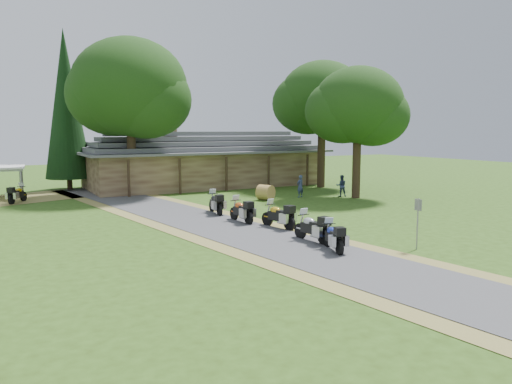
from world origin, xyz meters
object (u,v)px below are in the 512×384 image
hay_bale (265,192)px  motorcycle_row_b (312,226)px  motorcycle_row_a (333,236)px  motorcycle_row_c (278,214)px  motorcycle_row_d (241,209)px  motorcycle_carport_a (17,193)px  lodge (205,158)px  motorcycle_row_e (216,202)px

hay_bale → motorcycle_row_b: bearing=-110.9°
motorcycle_row_a → motorcycle_row_c: 5.29m
motorcycle_row_c → motorcycle_row_d: size_ratio=1.01×
motorcycle_row_d → hay_bale: (5.41, 6.81, -0.15)m
motorcycle_row_a → motorcycle_carport_a: (-10.61, 21.42, 0.01)m
lodge → motorcycle_row_c: 20.34m
motorcycle_row_a → motorcycle_row_e: bearing=20.1°
hay_bale → motorcycle_row_a: bearing=-109.2°
motorcycle_row_b → lodge: bearing=-16.5°
motorcycle_row_e → hay_bale: 6.61m
motorcycle_row_a → hay_bale: bearing=-1.7°
lodge → motorcycle_row_a: size_ratio=11.33×
lodge → motorcycle_row_a: (-4.85, -25.07, -1.80)m
motorcycle_carport_a → motorcycle_row_b: bearing=-118.3°
motorcycle_row_a → motorcycle_row_c: bearing=11.7°
motorcycle_carport_a → hay_bale: 17.12m
motorcycle_carport_a → hay_bale: (15.62, -7.02, -0.11)m
motorcycle_row_b → motorcycle_row_d: motorcycle_row_b is taller
lodge → motorcycle_row_d: lodge is taller
motorcycle_row_a → lodge: bearing=6.5°
hay_bale → motorcycle_row_e: bearing=-146.6°
motorcycle_row_c → motorcycle_row_d: bearing=9.4°
motorcycle_row_b → motorcycle_row_c: bearing=-10.5°
motorcycle_row_a → motorcycle_row_b: bearing=10.8°
motorcycle_row_a → hay_bale: size_ratio=1.73×
motorcycle_row_a → motorcycle_row_b: 1.83m
motorcycle_row_a → hay_bale: motorcycle_row_a is taller
motorcycle_row_b → motorcycle_row_d: bearing=0.9°
hay_bale → lodge: bearing=90.9°
motorcycle_carport_a → lodge: bearing=-43.9°
motorcycle_row_d → hay_bale: motorcycle_row_d is taller
motorcycle_row_b → motorcycle_carport_a: motorcycle_row_b is taller
lodge → motorcycle_carport_a: size_ratio=11.14×
motorcycle_row_a → motorcycle_carport_a: 23.91m
lodge → motorcycle_carport_a: (-15.46, -3.64, -1.79)m
motorcycle_row_a → motorcycle_row_e: (-0.51, 10.77, 0.06)m
motorcycle_row_a → motorcycle_row_e: 10.78m
motorcycle_row_c → motorcycle_carport_a: bearing=22.1°
lodge → motorcycle_row_b: (-4.64, -23.25, -1.74)m
motorcycle_row_d → motorcycle_carport_a: size_ratio=1.07×
motorcycle_row_d → motorcycle_carport_a: bearing=33.8°
lodge → motorcycle_row_d: bearing=-106.7°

